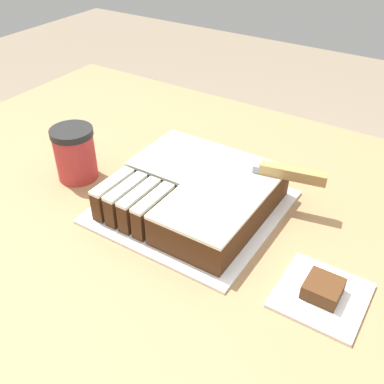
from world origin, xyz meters
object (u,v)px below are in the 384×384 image
(cake, at_px, (196,192))
(brownie, at_px, (323,288))
(knife, at_px, (279,171))
(coffee_cup, at_px, (75,153))
(cake_board, at_px, (192,207))

(cake, xyz_separation_m, brownie, (0.30, -0.09, -0.02))
(knife, xyz_separation_m, coffee_cup, (-0.42, -0.14, -0.02))
(cake, distance_m, knife, 0.17)
(cake, relative_size, knife, 0.94)
(coffee_cup, relative_size, brownie, 2.09)
(cake, height_order, coffee_cup, coffee_cup)
(brownie, bearing_deg, coffee_cup, 175.67)
(cake, bearing_deg, cake_board, -134.53)
(knife, height_order, coffee_cup, coffee_cup)
(cake_board, bearing_deg, knife, 35.75)
(coffee_cup, xyz_separation_m, brownie, (0.58, -0.04, -0.04))
(coffee_cup, bearing_deg, cake_board, 8.33)
(cake_board, bearing_deg, coffee_cup, -171.67)
(cake, distance_m, brownie, 0.31)
(knife, bearing_deg, cake, 23.83)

